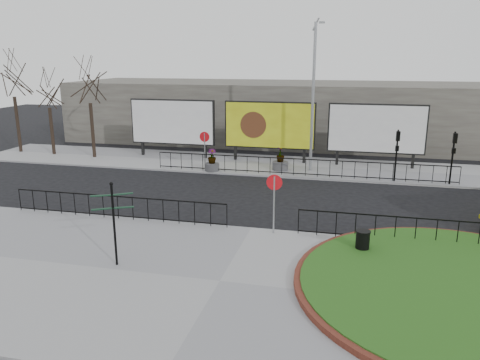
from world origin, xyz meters
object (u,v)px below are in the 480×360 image
(litter_bin, at_px, (362,242))
(planter_b, at_px, (280,162))
(planter_a, at_px, (212,163))
(lamp_post, at_px, (313,95))
(billboard_mid, at_px, (270,125))
(fingerpost_sign, at_px, (113,216))

(litter_bin, xyz_separation_m, planter_b, (-4.87, 12.34, 0.06))
(planter_a, distance_m, planter_b, 4.35)
(lamp_post, bearing_deg, planter_b, -168.34)
(billboard_mid, relative_size, lamp_post, 0.67)
(billboard_mid, bearing_deg, fingerpost_sign, -97.52)
(lamp_post, bearing_deg, litter_bin, -76.77)
(billboard_mid, relative_size, litter_bin, 6.95)
(billboard_mid, relative_size, fingerpost_sign, 2.08)
(litter_bin, distance_m, planter_a, 14.34)
(fingerpost_sign, height_order, planter_b, fingerpost_sign)
(billboard_mid, distance_m, lamp_post, 4.23)
(billboard_mid, relative_size, planter_b, 4.19)
(litter_bin, xyz_separation_m, planter_a, (-9.04, 11.13, 0.05))
(lamp_post, relative_size, fingerpost_sign, 3.10)
(planter_b, bearing_deg, litter_bin, -68.48)
(lamp_post, height_order, litter_bin, lamp_post)
(fingerpost_sign, xyz_separation_m, litter_bin, (8.32, 2.91, -1.35))
(fingerpost_sign, bearing_deg, billboard_mid, 57.52)
(litter_bin, bearing_deg, lamp_post, 103.23)
(lamp_post, xyz_separation_m, fingerpost_sign, (-5.33, -15.63, -2.91))
(fingerpost_sign, bearing_deg, planter_a, 67.97)
(billboard_mid, height_order, litter_bin, billboard_mid)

